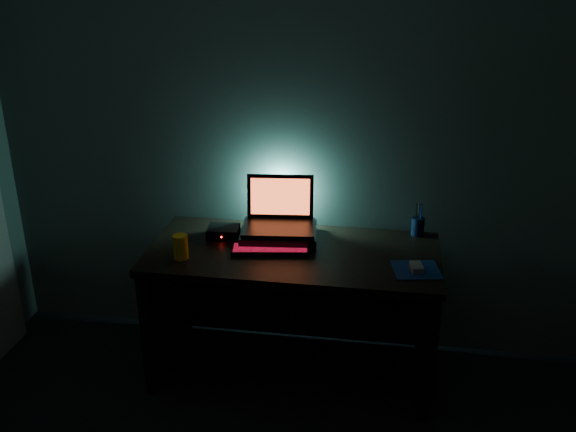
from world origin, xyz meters
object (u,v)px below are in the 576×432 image
(mouse, at_px, (417,267))
(laptop, at_px, (279,215))
(keyboard, at_px, (270,250))
(router, at_px, (223,232))
(juice_glass, at_px, (181,247))
(pen_cup, at_px, (418,226))

(mouse, bearing_deg, laptop, 146.97)
(keyboard, distance_m, mouse, 0.74)
(router, bearing_deg, laptop, 6.58)
(juice_glass, height_order, router, juice_glass)
(keyboard, height_order, pen_cup, pen_cup)
(keyboard, xyz_separation_m, mouse, (0.74, -0.09, 0.01))
(pen_cup, bearing_deg, keyboard, -156.16)
(juice_glass, bearing_deg, router, 63.63)
(juice_glass, bearing_deg, mouse, 2.47)
(mouse, bearing_deg, router, 156.41)
(laptop, height_order, juice_glass, laptop)
(pen_cup, bearing_deg, laptop, -170.42)
(pen_cup, height_order, juice_glass, juice_glass)
(mouse, height_order, pen_cup, pen_cup)
(juice_glass, bearing_deg, keyboard, 18.70)
(laptop, height_order, pen_cup, laptop)
(keyboard, bearing_deg, router, 144.45)
(mouse, height_order, router, router)
(mouse, xyz_separation_m, juice_glass, (-1.16, -0.05, 0.05))
(router, bearing_deg, juice_glass, -121.62)
(laptop, relative_size, keyboard, 0.99)
(mouse, distance_m, pen_cup, 0.43)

